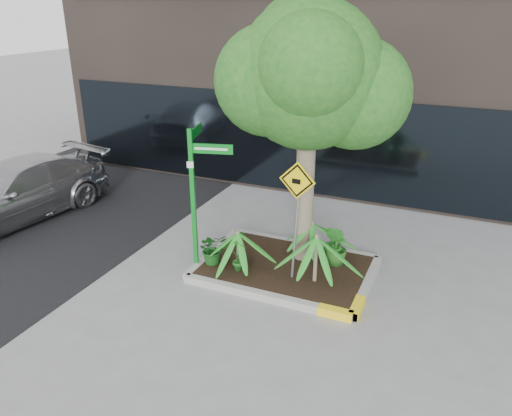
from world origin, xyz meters
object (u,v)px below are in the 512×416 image
at_px(cattle_sign, 297,201).
at_px(street_sign_post, 196,185).
at_px(tree, 309,75).
at_px(parked_car, 13,192).

bearing_deg(cattle_sign, street_sign_post, -168.19).
height_order(tree, parked_car, tree).
height_order(tree, cattle_sign, tree).
bearing_deg(cattle_sign, parked_car, -176.58).
relative_size(tree, street_sign_post, 1.80).
relative_size(parked_car, street_sign_post, 1.68).
xyz_separation_m(tree, cattle_sign, (0.10, -0.77, -2.07)).
distance_m(parked_car, street_sign_post, 5.43).
height_order(parked_car, street_sign_post, street_sign_post).
xyz_separation_m(street_sign_post, cattle_sign, (1.90, 0.24, -0.10)).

